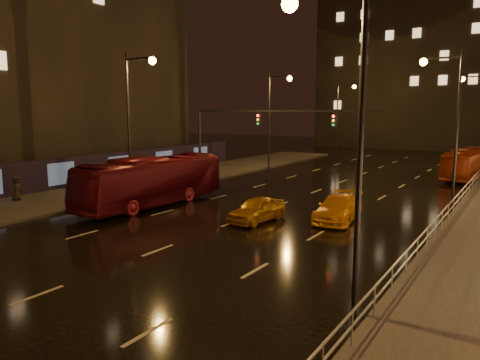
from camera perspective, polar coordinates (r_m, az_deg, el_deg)
The scene contains 12 objects.
ground at distance 34.56m, azimuth 8.00°, elevation -1.84°, with size 140.00×140.00×0.00m, color black.
sidewalk_left at distance 38.21m, azimuth -14.08°, elevation -0.91°, with size 7.00×70.00×0.15m, color #38332D.
building_distant at distance 84.50m, azimuth 26.05°, elevation 15.75°, with size 44.00×16.00×36.00m, color black.
hoarding_left at distance 38.92m, azimuth -21.12°, elevation 0.69°, with size 0.30×46.00×2.50m, color black.
traffic_signal at distance 36.37m, azimuth 0.81°, elevation 6.27°, with size 15.31×0.32×6.20m.
streetlight_right at distance 13.96m, azimuth 11.96°, elevation 9.38°, with size 2.64×0.50×10.00m.
railing_right at distance 29.79m, azimuth 24.63°, elevation -2.46°, with size 0.05×56.00×1.00m.
bus_red at distance 30.91m, azimuth -10.64°, elevation -0.13°, with size 2.69×11.49×3.20m, color #5F0D18.
bus_curb at distance 47.00m, azimuth 26.00°, elevation 1.79°, with size 2.29×9.78×2.72m, color maroon.
taxi_near at distance 26.16m, azimuth 2.05°, elevation -3.59°, with size 1.62×4.04×1.38m, color #C17F12.
taxi_far at distance 26.89m, azimuth 11.89°, elevation -3.39°, with size 1.98×4.86×1.41m, color orange.
pedestrian_c at distance 34.70m, azimuth -25.64°, elevation -0.94°, with size 0.80×0.52×1.64m, color black.
Camera 1 is at (13.73, -11.11, 6.19)m, focal length 35.00 mm.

